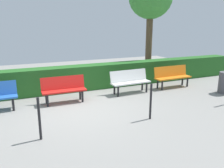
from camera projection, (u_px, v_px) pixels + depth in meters
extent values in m
plane|color=gray|center=(77.00, 108.00, 7.21)|extent=(18.40, 18.40, 0.00)
cube|color=orange|center=(173.00, 78.00, 9.46)|extent=(1.58, 0.44, 0.05)
cube|color=orange|center=(170.00, 71.00, 9.57)|extent=(1.58, 0.13, 0.42)
cylinder|color=black|center=(187.00, 82.00, 9.65)|extent=(0.07, 0.07, 0.39)
cylinder|color=black|center=(182.00, 80.00, 9.91)|extent=(0.07, 0.07, 0.39)
cylinder|color=black|center=(162.00, 85.00, 9.13)|extent=(0.07, 0.07, 0.39)
cylinder|color=black|center=(158.00, 84.00, 9.39)|extent=(0.07, 0.07, 0.39)
cube|color=white|center=(131.00, 83.00, 8.67)|extent=(1.53, 0.47, 0.05)
cube|color=white|center=(128.00, 75.00, 8.78)|extent=(1.52, 0.19, 0.42)
cylinder|color=black|center=(147.00, 87.00, 8.85)|extent=(0.07, 0.07, 0.39)
cylinder|color=black|center=(142.00, 85.00, 9.11)|extent=(0.07, 0.07, 0.39)
cylinder|color=black|center=(118.00, 91.00, 8.34)|extent=(0.07, 0.07, 0.39)
cylinder|color=black|center=(114.00, 89.00, 8.60)|extent=(0.07, 0.07, 0.39)
cube|color=red|center=(64.00, 91.00, 7.62)|extent=(1.44, 0.45, 0.05)
cube|color=red|center=(63.00, 82.00, 7.73)|extent=(1.44, 0.16, 0.42)
cylinder|color=black|center=(83.00, 96.00, 7.75)|extent=(0.07, 0.07, 0.39)
cylinder|color=black|center=(80.00, 94.00, 8.02)|extent=(0.07, 0.07, 0.39)
cylinder|color=black|center=(48.00, 101.00, 7.33)|extent=(0.07, 0.07, 0.39)
cylinder|color=black|center=(46.00, 98.00, 7.60)|extent=(0.07, 0.07, 0.39)
cylinder|color=black|center=(13.00, 104.00, 6.98)|extent=(0.07, 0.07, 0.39)
cylinder|color=black|center=(13.00, 101.00, 7.25)|extent=(0.07, 0.07, 0.39)
cube|color=#266023|center=(88.00, 77.00, 9.27)|extent=(14.40, 0.67, 0.96)
cylinder|color=brown|center=(149.00, 44.00, 11.53)|extent=(0.32, 0.32, 3.16)
cylinder|color=black|center=(151.00, 102.00, 6.30)|extent=(0.06, 0.06, 1.00)
cylinder|color=black|center=(39.00, 119.00, 5.17)|extent=(0.06, 0.06, 1.00)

